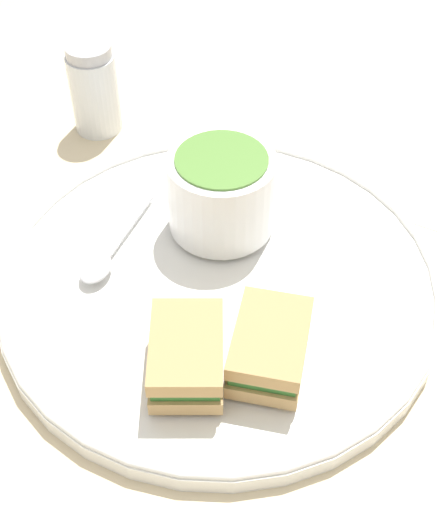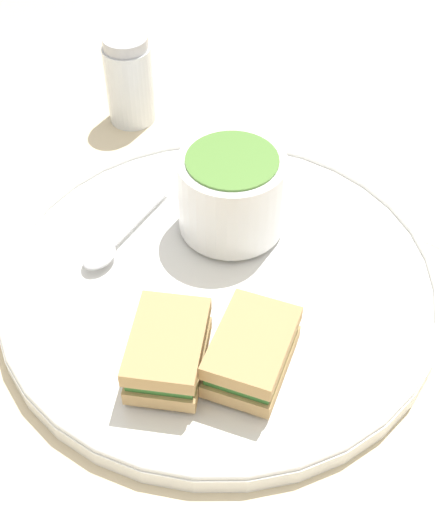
% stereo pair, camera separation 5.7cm
% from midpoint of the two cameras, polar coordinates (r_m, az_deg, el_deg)
% --- Properties ---
extents(ground_plane, '(2.40, 2.40, 0.00)m').
position_cam_midpoint_polar(ground_plane, '(0.60, 2.72, -2.80)').
color(ground_plane, beige).
extents(plate, '(0.37, 0.37, 0.02)m').
position_cam_midpoint_polar(plate, '(0.60, 2.75, -2.13)').
color(plate, white).
rests_on(plate, ground_plane).
extents(soup_bowl, '(0.09, 0.09, 0.07)m').
position_cam_midpoint_polar(soup_bowl, '(0.61, 3.70, 4.97)').
color(soup_bowl, white).
rests_on(soup_bowl, plate).
extents(spoon, '(0.03, 0.12, 0.01)m').
position_cam_midpoint_polar(spoon, '(0.61, -6.40, 0.38)').
color(spoon, silver).
rests_on(spoon, plate).
extents(sandwich_half_near, '(0.07, 0.09, 0.04)m').
position_cam_midpoint_polar(sandwich_half_near, '(0.52, -0.95, -7.72)').
color(sandwich_half_near, tan).
rests_on(sandwich_half_near, plate).
extents(sandwich_half_far, '(0.06, 0.08, 0.04)m').
position_cam_midpoint_polar(sandwich_half_far, '(0.52, 5.81, -7.81)').
color(sandwich_half_far, tan).
rests_on(sandwich_half_far, plate).
extents(salt_shaker, '(0.05, 0.05, 0.10)m').
position_cam_midpoint_polar(salt_shaker, '(0.76, -5.06, 13.76)').
color(salt_shaker, silver).
rests_on(salt_shaker, ground_plane).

